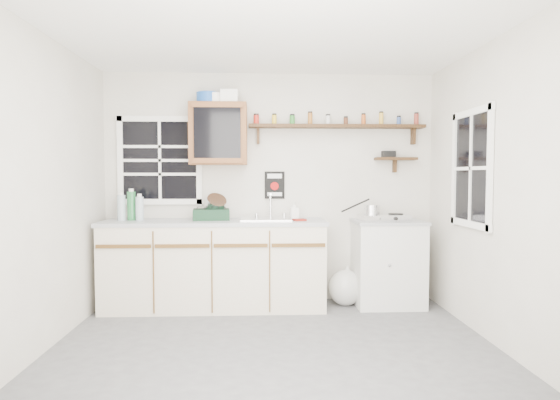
{
  "coord_description": "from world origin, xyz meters",
  "views": [
    {
      "loc": [
        -0.11,
        -3.57,
        1.39
      ],
      "look_at": [
        0.07,
        0.55,
        1.17
      ],
      "focal_mm": 30.0,
      "sensor_mm": 36.0,
      "label": 1
    }
  ],
  "objects_px": {
    "dish_rack": "(213,211)",
    "upper_cabinet": "(219,134)",
    "right_cabinet": "(388,263)",
    "spice_shelf": "(336,126)",
    "hotplate": "(384,217)",
    "main_cabinet": "(215,264)"
  },
  "relations": [
    {
      "from": "dish_rack",
      "to": "upper_cabinet",
      "type": "bearing_deg",
      "value": 44.63
    },
    {
      "from": "right_cabinet",
      "to": "dish_rack",
      "type": "xyz_separation_m",
      "value": [
        -1.86,
        0.05,
        0.55
      ]
    },
    {
      "from": "upper_cabinet",
      "to": "spice_shelf",
      "type": "relative_size",
      "value": 0.34
    },
    {
      "from": "spice_shelf",
      "to": "hotplate",
      "type": "relative_size",
      "value": 3.55
    },
    {
      "from": "right_cabinet",
      "to": "spice_shelf",
      "type": "xyz_separation_m",
      "value": [
        -0.53,
        0.19,
        1.47
      ]
    },
    {
      "from": "spice_shelf",
      "to": "hotplate",
      "type": "xyz_separation_m",
      "value": [
        0.48,
        -0.21,
        -0.98
      ]
    },
    {
      "from": "hotplate",
      "to": "dish_rack",
      "type": "bearing_deg",
      "value": 171.51
    },
    {
      "from": "main_cabinet",
      "to": "hotplate",
      "type": "height_order",
      "value": "hotplate"
    },
    {
      "from": "main_cabinet",
      "to": "spice_shelf",
      "type": "bearing_deg",
      "value": 9.3
    },
    {
      "from": "dish_rack",
      "to": "hotplate",
      "type": "xyz_separation_m",
      "value": [
        1.81,
        -0.07,
        -0.07
      ]
    },
    {
      "from": "upper_cabinet",
      "to": "spice_shelf",
      "type": "height_order",
      "value": "upper_cabinet"
    },
    {
      "from": "right_cabinet",
      "to": "upper_cabinet",
      "type": "relative_size",
      "value": 1.4
    },
    {
      "from": "main_cabinet",
      "to": "hotplate",
      "type": "relative_size",
      "value": 4.29
    },
    {
      "from": "main_cabinet",
      "to": "dish_rack",
      "type": "relative_size",
      "value": 5.77
    },
    {
      "from": "hotplate",
      "to": "main_cabinet",
      "type": "bearing_deg",
      "value": 173.76
    },
    {
      "from": "hotplate",
      "to": "spice_shelf",
      "type": "bearing_deg",
      "value": 150.26
    },
    {
      "from": "right_cabinet",
      "to": "hotplate",
      "type": "xyz_separation_m",
      "value": [
        -0.05,
        -0.02,
        0.49
      ]
    },
    {
      "from": "spice_shelf",
      "to": "dish_rack",
      "type": "bearing_deg",
      "value": -173.88
    },
    {
      "from": "spice_shelf",
      "to": "dish_rack",
      "type": "distance_m",
      "value": 1.62
    },
    {
      "from": "main_cabinet",
      "to": "upper_cabinet",
      "type": "distance_m",
      "value": 1.37
    },
    {
      "from": "dish_rack",
      "to": "hotplate",
      "type": "height_order",
      "value": "dish_rack"
    },
    {
      "from": "upper_cabinet",
      "to": "dish_rack",
      "type": "relative_size",
      "value": 1.62
    }
  ]
}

